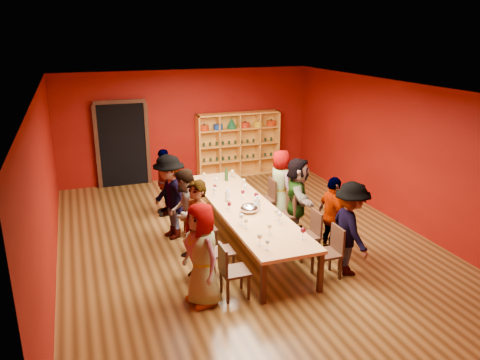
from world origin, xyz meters
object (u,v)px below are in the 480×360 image
at_px(person_left_3, 170,197).
at_px(chair_person_right_1, 311,232).
at_px(person_left_4, 165,182).
at_px(person_right_0, 351,229).
at_px(chair_person_right_2, 286,212).
at_px(wine_bottle, 226,175).
at_px(chair_person_right_0, 331,249).
at_px(chair_person_left_1, 216,249).
at_px(chair_person_left_2, 200,226).
at_px(chair_person_right_3, 267,197).
at_px(chair_person_left_0, 230,268).
at_px(person_right_2, 297,196).
at_px(chair_person_left_3, 190,212).
at_px(person_right_1, 332,216).
at_px(spittoon_bowl, 249,208).
at_px(shelving_unit, 238,141).
at_px(person_left_0, 202,255).
at_px(person_left_2, 185,212).
at_px(person_left_1, 197,231).
at_px(tasting_table, 244,208).
at_px(chair_person_left_4, 177,192).
at_px(person_right_3, 281,184).

height_order(person_left_3, chair_person_right_1, person_left_3).
distance_m(person_left_4, person_right_0, 4.45).
xyz_separation_m(chair_person_right_2, wine_bottle, (-0.74, 1.61, 0.38)).
distance_m(chair_person_right_2, wine_bottle, 1.81).
bearing_deg(person_left_3, chair_person_right_0, 26.44).
bearing_deg(wine_bottle, chair_person_left_1, -111.57).
bearing_deg(chair_person_left_2, chair_person_right_3, 30.12).
relative_size(chair_person_left_0, person_right_2, 0.55).
height_order(chair_person_left_3, person_right_0, person_right_0).
xyz_separation_m(chair_person_left_1, person_right_1, (2.26, 0.07, 0.25)).
xyz_separation_m(chair_person_left_2, spittoon_bowl, (0.88, -0.27, 0.33)).
bearing_deg(chair_person_right_3, shelving_unit, 81.70).
bearing_deg(wine_bottle, chair_person_right_1, -74.49).
relative_size(person_left_0, person_left_2, 1.00).
bearing_deg(person_left_1, shelving_unit, 135.22).
relative_size(chair_person_left_0, person_left_4, 0.58).
xyz_separation_m(person_left_4, chair_person_right_1, (2.08, -2.99, -0.27)).
distance_m(person_left_3, chair_person_right_3, 2.27).
xyz_separation_m(tasting_table, wine_bottle, (0.17, 1.63, 0.17)).
xyz_separation_m(chair_person_right_0, person_right_0, (0.35, 0.00, 0.32)).
relative_size(chair_person_left_4, person_right_2, 0.55).
distance_m(chair_person_left_2, chair_person_left_3, 0.76).
distance_m(person_left_1, chair_person_right_2, 2.45).
height_order(chair_person_left_1, person_left_4, person_left_4).
bearing_deg(person_left_2, chair_person_left_2, 114.71).
xyz_separation_m(chair_person_right_3, wine_bottle, (-0.74, 0.65, 0.38)).
bearing_deg(person_left_0, spittoon_bowl, 122.29).
distance_m(chair_person_left_4, person_right_2, 2.85).
bearing_deg(person_right_1, person_right_2, 10.04).
bearing_deg(chair_person_right_2, person_left_1, -152.33).
relative_size(person_left_2, person_left_3, 0.95).
bearing_deg(wine_bottle, chair_person_left_0, -107.34).
distance_m(chair_person_right_1, person_right_3, 2.05).
bearing_deg(person_left_3, person_left_1, -13.16).
relative_size(tasting_table, shelving_unit, 1.88).
relative_size(chair_person_left_1, person_left_4, 0.58).
bearing_deg(person_left_0, person_right_1, 90.39).
bearing_deg(person_left_2, person_right_2, 117.07).
bearing_deg(chair_person_left_3, person_right_1, -37.29).
relative_size(chair_person_left_3, chair_person_right_1, 1.00).
height_order(tasting_table, spittoon_bowl, spittoon_bowl).
height_order(chair_person_left_3, person_left_4, person_left_4).
distance_m(person_left_2, person_right_3, 2.64).
distance_m(tasting_table, chair_person_right_2, 0.93).
bearing_deg(tasting_table, person_left_4, 120.84).
relative_size(tasting_table, chair_person_right_1, 5.06).
relative_size(chair_person_left_2, chair_person_right_1, 1.00).
distance_m(chair_person_left_0, person_left_0, 0.54).
distance_m(chair_person_left_0, chair_person_right_2, 2.60).
bearing_deg(tasting_table, chair_person_right_0, -62.78).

